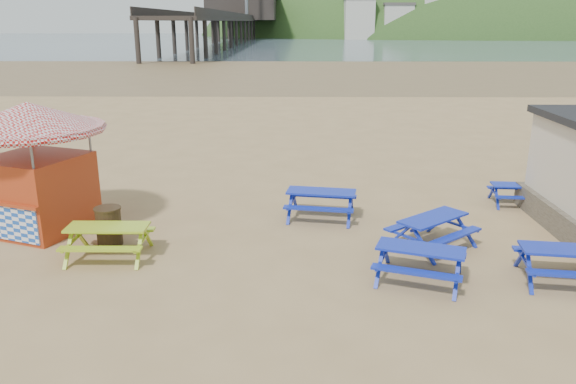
{
  "coord_description": "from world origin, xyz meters",
  "views": [
    {
      "loc": [
        -0.2,
        -13.48,
        5.56
      ],
      "look_at": [
        -0.4,
        1.5,
        1.0
      ],
      "focal_mm": 35.0,
      "sensor_mm": 36.0,
      "label": 1
    }
  ],
  "objects_px": {
    "picnic_table_blue_a": "(321,204)",
    "litter_bin": "(109,226)",
    "picnic_table_yellow": "(109,242)",
    "ice_cream_kiosk": "(33,151)"
  },
  "relations": [
    {
      "from": "picnic_table_blue_a",
      "to": "litter_bin",
      "type": "xyz_separation_m",
      "value": [
        -5.57,
        -2.14,
        0.1
      ]
    },
    {
      "from": "picnic_table_yellow",
      "to": "ice_cream_kiosk",
      "type": "distance_m",
      "value": 3.66
    },
    {
      "from": "ice_cream_kiosk",
      "to": "litter_bin",
      "type": "distance_m",
      "value": 3.05
    },
    {
      "from": "picnic_table_yellow",
      "to": "ice_cream_kiosk",
      "type": "xyz_separation_m",
      "value": [
        -2.51,
        1.94,
        1.83
      ]
    },
    {
      "from": "ice_cream_kiosk",
      "to": "litter_bin",
      "type": "relative_size",
      "value": 5.06
    },
    {
      "from": "picnic_table_blue_a",
      "to": "litter_bin",
      "type": "bearing_deg",
      "value": -149.6
    },
    {
      "from": "litter_bin",
      "to": "ice_cream_kiosk",
      "type": "bearing_deg",
      "value": 153.75
    },
    {
      "from": "picnic_table_yellow",
      "to": "ice_cream_kiosk",
      "type": "height_order",
      "value": "ice_cream_kiosk"
    },
    {
      "from": "picnic_table_yellow",
      "to": "picnic_table_blue_a",
      "type": "bearing_deg",
      "value": 28.68
    },
    {
      "from": "picnic_table_yellow",
      "to": "ice_cream_kiosk",
      "type": "bearing_deg",
      "value": 141.92
    }
  ]
}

